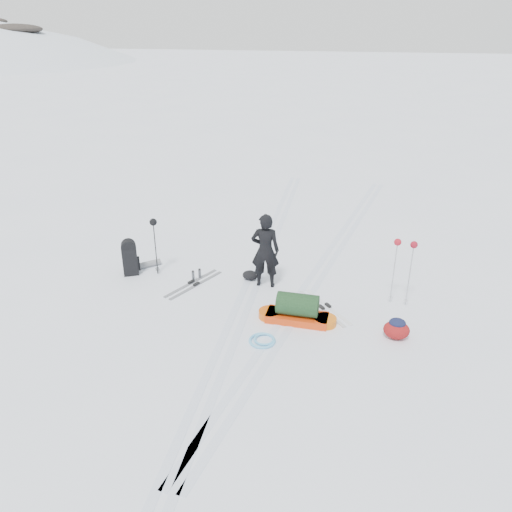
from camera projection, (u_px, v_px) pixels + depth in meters
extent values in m
plane|color=white|center=(247.00, 296.00, 10.51)|extent=(200.00, 200.00, 0.00)
ellipsoid|color=black|center=(14.00, 29.00, 70.05)|extent=(8.32, 6.40, 1.41)
cube|color=silver|center=(241.00, 296.00, 10.54)|extent=(1.40, 17.97, 0.01)
cube|color=silver|center=(252.00, 297.00, 10.48)|extent=(1.40, 17.97, 0.01)
cube|color=silver|center=(320.00, 263.00, 11.97)|extent=(2.09, 13.88, 0.01)
cube|color=silver|center=(330.00, 264.00, 11.91)|extent=(2.09, 13.88, 0.01)
imported|color=black|center=(265.00, 251.00, 10.61)|extent=(0.66, 0.48, 1.67)
cube|color=red|center=(297.00, 317.00, 9.62)|extent=(1.19, 0.51, 0.15)
cylinder|color=orange|center=(325.00, 321.00, 9.50)|extent=(0.44, 0.44, 0.15)
cylinder|color=#E4590D|center=(270.00, 314.00, 9.74)|extent=(0.44, 0.44, 0.15)
cylinder|color=black|center=(298.00, 304.00, 9.50)|extent=(0.80, 0.45, 0.43)
cube|color=black|center=(130.00, 261.00, 11.31)|extent=(0.41, 0.37, 0.67)
cylinder|color=black|center=(128.00, 247.00, 11.16)|extent=(0.40, 0.36, 0.32)
cube|color=black|center=(138.00, 263.00, 11.40)|extent=(0.15, 0.19, 0.29)
cylinder|color=slate|center=(149.00, 264.00, 11.77)|extent=(0.48, 0.47, 0.14)
cylinder|color=black|center=(155.00, 248.00, 11.28)|extent=(0.02, 0.02, 1.24)
cylinder|color=black|center=(156.00, 249.00, 11.21)|extent=(0.02, 0.02, 1.24)
torus|color=black|center=(157.00, 268.00, 11.50)|extent=(0.10, 0.10, 0.01)
torus|color=black|center=(158.00, 270.00, 11.43)|extent=(0.10, 0.10, 0.01)
sphere|color=black|center=(153.00, 222.00, 10.97)|extent=(0.16, 0.16, 0.16)
cylinder|color=#B1B5B8|center=(394.00, 273.00, 10.03)|extent=(0.02, 0.02, 1.33)
cylinder|color=#ABAEB2|center=(409.00, 276.00, 9.91)|extent=(0.02, 0.02, 1.33)
torus|color=#B2B3BA|center=(390.00, 297.00, 10.27)|extent=(0.09, 0.09, 0.01)
torus|color=#B1B4B9|center=(406.00, 301.00, 10.15)|extent=(0.09, 0.09, 0.01)
sphere|color=maroon|center=(398.00, 242.00, 9.74)|extent=(0.14, 0.14, 0.14)
sphere|color=maroon|center=(414.00, 245.00, 9.62)|extent=(0.14, 0.14, 0.14)
cube|color=gray|center=(196.00, 285.00, 10.95)|extent=(0.69, 1.51, 0.01)
cube|color=gray|center=(191.00, 283.00, 11.04)|extent=(0.69, 1.51, 0.01)
cube|color=black|center=(196.00, 284.00, 10.94)|extent=(0.12, 0.17, 0.04)
cube|color=black|center=(191.00, 282.00, 11.02)|extent=(0.12, 0.17, 0.04)
cube|color=#B8BABF|center=(321.00, 308.00, 10.06)|extent=(1.11, 1.22, 0.01)
cube|color=silver|center=(328.00, 306.00, 10.12)|extent=(1.11, 1.22, 0.01)
cube|color=black|center=(322.00, 307.00, 10.05)|extent=(0.15, 0.16, 0.04)
cube|color=black|center=(328.00, 305.00, 10.11)|extent=(0.15, 0.16, 0.04)
torus|color=#5FB8E7|center=(262.00, 341.00, 9.01)|extent=(0.60, 0.60, 0.05)
torus|color=#5FBBE7|center=(264.00, 339.00, 9.02)|extent=(0.47, 0.47, 0.04)
ellipsoid|color=maroon|center=(396.00, 330.00, 9.06)|extent=(0.56, 0.48, 0.34)
ellipsoid|color=black|center=(397.00, 323.00, 8.99)|extent=(0.36, 0.32, 0.17)
cylinder|color=slate|center=(193.00, 276.00, 11.10)|extent=(0.08, 0.08, 0.22)
cylinder|color=#57595F|center=(200.00, 274.00, 11.23)|extent=(0.08, 0.08, 0.20)
cylinder|color=black|center=(193.00, 271.00, 11.05)|extent=(0.07, 0.07, 0.03)
cylinder|color=black|center=(199.00, 269.00, 11.18)|extent=(0.07, 0.07, 0.03)
ellipsoid|color=black|center=(250.00, 275.00, 11.16)|extent=(0.42, 0.38, 0.22)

